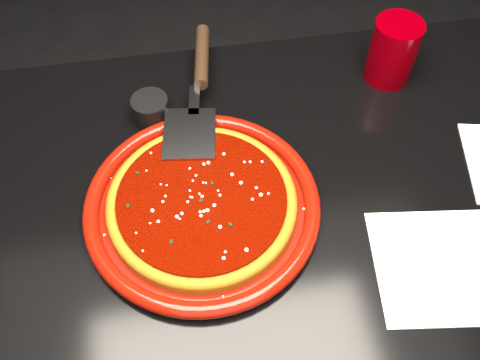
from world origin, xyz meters
name	(u,v)px	position (x,y,z in m)	size (l,w,h in m)	color
table	(244,329)	(0.00, 0.00, 0.38)	(1.20, 0.80, 0.75)	black
plate	(202,205)	(-0.05, 0.05, 0.76)	(0.34, 0.34, 0.03)	#740C04
pizza_crust	(202,204)	(-0.05, 0.05, 0.77)	(0.27, 0.27, 0.01)	brown
pizza_crust_rim	(202,201)	(-0.05, 0.05, 0.77)	(0.27, 0.27, 0.02)	brown
pizza_sauce	(202,199)	(-0.05, 0.05, 0.78)	(0.24, 0.24, 0.01)	#6B0900
parmesan_dusting	(201,197)	(-0.05, 0.05, 0.79)	(0.23, 0.23, 0.01)	#F9EFC6
basil_flecks	(201,197)	(-0.05, 0.05, 0.78)	(0.21, 0.21, 0.00)	black
pizza_server	(197,90)	(-0.04, 0.25, 0.79)	(0.09, 0.34, 0.03)	#B3B5BA
cup	(393,51)	(0.30, 0.28, 0.81)	(0.08, 0.08, 0.11)	#7B0006
napkin_a	(438,266)	(0.25, -0.09, 0.75)	(0.17, 0.17, 0.00)	white
ramekin	(151,110)	(-0.11, 0.24, 0.77)	(0.06, 0.06, 0.05)	black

